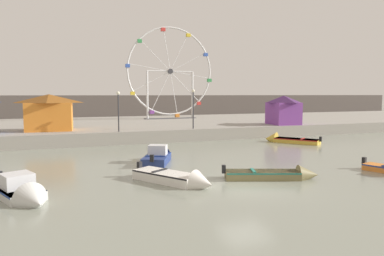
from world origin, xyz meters
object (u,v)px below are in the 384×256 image
at_px(motorboat_white_red_stripe, 178,179).
at_px(carnival_booth_purple_stall, 283,109).
at_px(motorboat_olive_wood, 278,175).
at_px(carnival_booth_orange_canopy, 49,112).
at_px(motorboat_pale_grey, 22,192).
at_px(motorboat_navy_blue, 159,156).
at_px(promenade_lamp_far, 118,105).
at_px(ferris_wheel_white_frame, 170,73).
at_px(promenade_lamp_near, 193,103).
at_px(motorboat_mustard_yellow, 286,140).

bearing_deg(motorboat_white_red_stripe, carnival_booth_purple_stall, 100.04).
distance_m(motorboat_olive_wood, carnival_booth_orange_canopy, 23.11).
bearing_deg(motorboat_olive_wood, carnival_booth_purple_stall, 74.32).
bearing_deg(carnival_booth_orange_canopy, motorboat_pale_grey, -88.17).
relative_size(motorboat_navy_blue, carnival_booth_purple_stall, 1.07).
bearing_deg(motorboat_navy_blue, promenade_lamp_far, 33.34).
bearing_deg(carnival_booth_purple_stall, motorboat_navy_blue, -143.50).
distance_m(motorboat_white_red_stripe, promenade_lamp_far, 15.84).
bearing_deg(motorboat_white_red_stripe, promenade_lamp_far, 149.42).
xyz_separation_m(ferris_wheel_white_frame, carnival_booth_orange_canopy, (-15.45, -11.77, -4.61)).
height_order(motorboat_pale_grey, carnival_booth_purple_stall, carnival_booth_purple_stall).
bearing_deg(motorboat_navy_blue, motorboat_white_red_stripe, -160.48).
height_order(carnival_booth_purple_stall, promenade_lamp_near, promenade_lamp_near).
height_order(ferris_wheel_white_frame, carnival_booth_orange_canopy, ferris_wheel_white_frame).
distance_m(ferris_wheel_white_frame, carnival_booth_orange_canopy, 19.96).
bearing_deg(promenade_lamp_far, carnival_booth_orange_canopy, 151.24).
bearing_deg(motorboat_pale_grey, promenade_lamp_far, 132.92).
relative_size(motorboat_navy_blue, carnival_booth_orange_canopy, 0.88).
bearing_deg(carnival_booth_orange_canopy, promenade_lamp_far, -24.79).
xyz_separation_m(motorboat_pale_grey, promenade_lamp_far, (6.63, 15.51, 3.31)).
xyz_separation_m(promenade_lamp_near, promenade_lamp_far, (-7.35, -0.21, -0.13)).
height_order(motorboat_olive_wood, motorboat_mustard_yellow, motorboat_mustard_yellow).
distance_m(motorboat_mustard_yellow, promenade_lamp_near, 9.65).
distance_m(motorboat_pale_grey, ferris_wheel_white_frame, 35.30).
bearing_deg(carnival_booth_purple_stall, promenade_lamp_near, -168.75).
xyz_separation_m(motorboat_olive_wood, promenade_lamp_far, (-6.06, 16.32, 3.37)).
distance_m(carnival_booth_orange_canopy, carnival_booth_purple_stall, 24.72).
relative_size(motorboat_olive_wood, ferris_wheel_white_frame, 0.41).
bearing_deg(promenade_lamp_far, motorboat_olive_wood, -69.63).
distance_m(motorboat_white_red_stripe, motorboat_mustard_yellow, 18.51).
height_order(motorboat_navy_blue, carnival_booth_purple_stall, carnival_booth_purple_stall).
xyz_separation_m(motorboat_navy_blue, motorboat_olive_wood, (4.78, -7.17, -0.12)).
height_order(motorboat_white_red_stripe, promenade_lamp_near, promenade_lamp_near).
relative_size(motorboat_navy_blue, promenade_lamp_near, 1.05).
bearing_deg(motorboat_white_red_stripe, motorboat_olive_wood, 48.12).
relative_size(motorboat_mustard_yellow, promenade_lamp_far, 1.35).
height_order(motorboat_olive_wood, carnival_booth_orange_canopy, carnival_booth_orange_canopy).
bearing_deg(motorboat_mustard_yellow, carnival_booth_orange_canopy, 33.86).
bearing_deg(promenade_lamp_far, motorboat_navy_blue, -82.02).
xyz_separation_m(carnival_booth_orange_canopy, promenade_lamp_far, (5.93, -3.25, 0.65)).
xyz_separation_m(motorboat_white_red_stripe, carnival_booth_purple_stall, (18.08, 16.85, 2.61)).
distance_m(motorboat_mustard_yellow, promenade_lamp_far, 16.15).
bearing_deg(motorboat_white_red_stripe, motorboat_navy_blue, 141.22).
height_order(motorboat_pale_grey, motorboat_white_red_stripe, motorboat_pale_grey).
relative_size(motorboat_olive_wood, promenade_lamp_far, 1.41).
xyz_separation_m(motorboat_navy_blue, motorboat_mustard_yellow, (13.96, 5.06, -0.13)).
bearing_deg(promenade_lamp_far, motorboat_mustard_yellow, -15.04).
bearing_deg(promenade_lamp_near, motorboat_pale_grey, -131.67).
bearing_deg(motorboat_navy_blue, carnival_booth_purple_stall, -33.49).
relative_size(motorboat_white_red_stripe, ferris_wheel_white_frame, 0.37).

